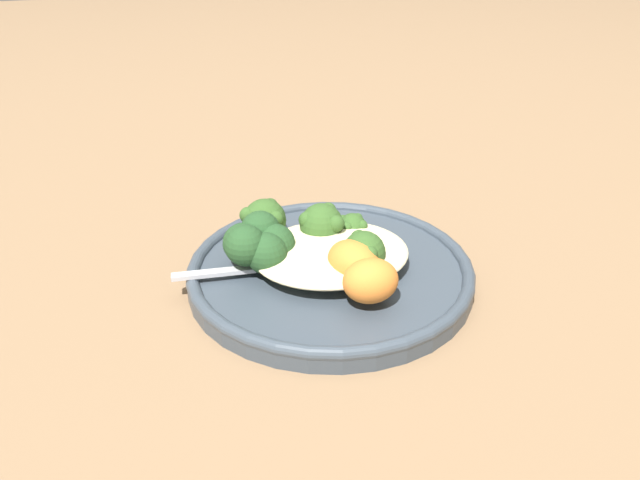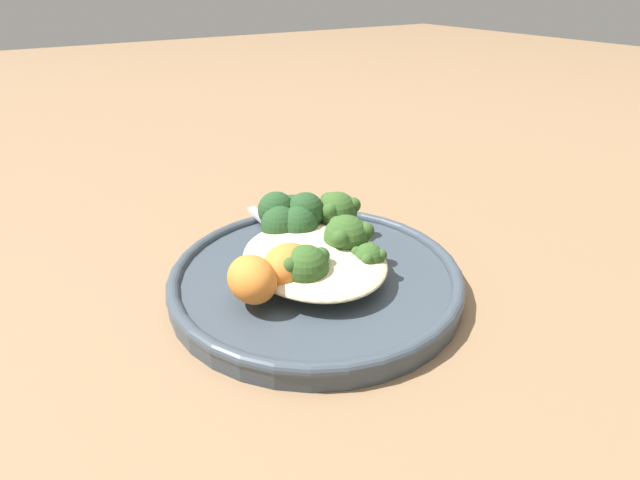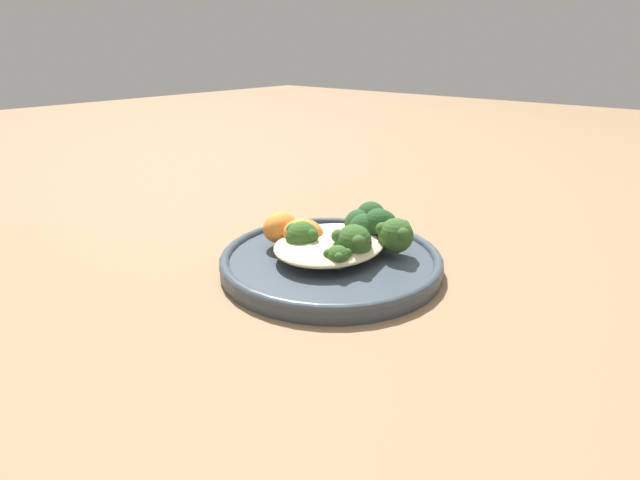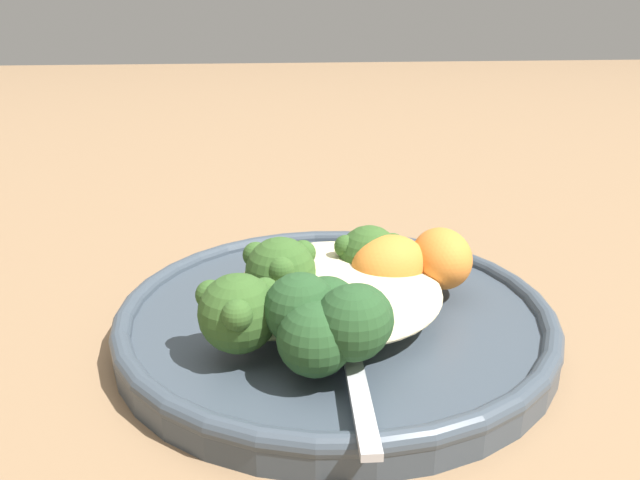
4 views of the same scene
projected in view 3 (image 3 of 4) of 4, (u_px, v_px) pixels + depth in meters
ground_plane at (338, 272)px, 0.59m from camera, size 4.00×4.00×0.00m
plate at (328, 262)px, 0.59m from camera, size 0.26×0.26×0.02m
quinoa_mound at (331, 243)px, 0.59m from camera, size 0.14×0.12×0.02m
broccoli_stalk_0 at (309, 237)px, 0.59m from camera, size 0.10×0.04×0.04m
broccoli_stalk_1 at (336, 250)px, 0.57m from camera, size 0.10×0.09×0.03m
broccoli_stalk_2 at (350, 242)px, 0.57m from camera, size 0.07×0.09×0.04m
broccoli_stalk_3 at (387, 236)px, 0.59m from camera, size 0.06×0.12×0.04m
sweet_potato_chunk_0 at (280, 228)px, 0.61m from camera, size 0.05×0.04×0.04m
sweet_potato_chunk_1 at (303, 234)px, 0.60m from camera, size 0.06×0.06×0.04m
kale_tuft at (371, 223)px, 0.62m from camera, size 0.06×0.07×0.04m
spoon at (363, 235)px, 0.63m from camera, size 0.11×0.03×0.01m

